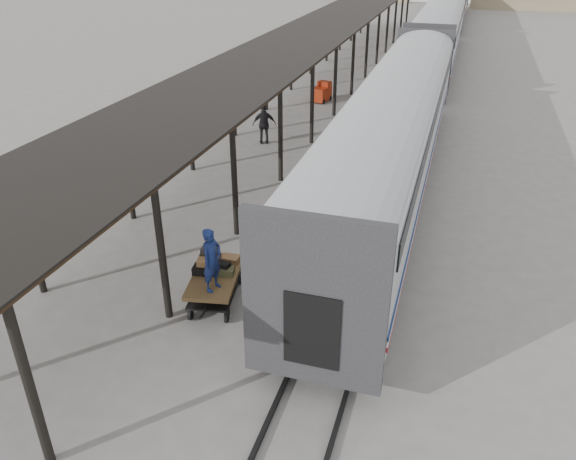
{
  "coord_description": "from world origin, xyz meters",
  "views": [
    {
      "loc": [
        5.46,
        -12.98,
        9.32
      ],
      "look_at": [
        1.22,
        0.72,
        1.7
      ],
      "focal_mm": 35.0,
      "sensor_mm": 36.0,
      "label": 1
    }
  ],
  "objects_px": {
    "luggage_tug": "(322,93)",
    "pedestrian": "(264,124)",
    "baggage_cart": "(216,281)",
    "porter": "(212,260)"
  },
  "relations": [
    {
      "from": "baggage_cart",
      "to": "porter",
      "type": "distance_m",
      "value": 1.31
    },
    {
      "from": "porter",
      "to": "pedestrian",
      "type": "xyz_separation_m",
      "value": [
        -3.4,
        13.8,
        -0.77
      ]
    },
    {
      "from": "baggage_cart",
      "to": "porter",
      "type": "relative_size",
      "value": 1.44
    },
    {
      "from": "luggage_tug",
      "to": "pedestrian",
      "type": "bearing_deg",
      "value": -83.12
    },
    {
      "from": "luggage_tug",
      "to": "pedestrian",
      "type": "xyz_separation_m",
      "value": [
        -0.79,
        -8.48,
        0.44
      ]
    },
    {
      "from": "baggage_cart",
      "to": "pedestrian",
      "type": "relative_size",
      "value": 1.31
    },
    {
      "from": "baggage_cart",
      "to": "pedestrian",
      "type": "xyz_separation_m",
      "value": [
        -3.15,
        13.15,
        0.34
      ]
    },
    {
      "from": "luggage_tug",
      "to": "pedestrian",
      "type": "distance_m",
      "value": 8.53
    },
    {
      "from": "luggage_tug",
      "to": "porter",
      "type": "distance_m",
      "value": 22.47
    },
    {
      "from": "luggage_tug",
      "to": "pedestrian",
      "type": "relative_size",
      "value": 0.75
    }
  ]
}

